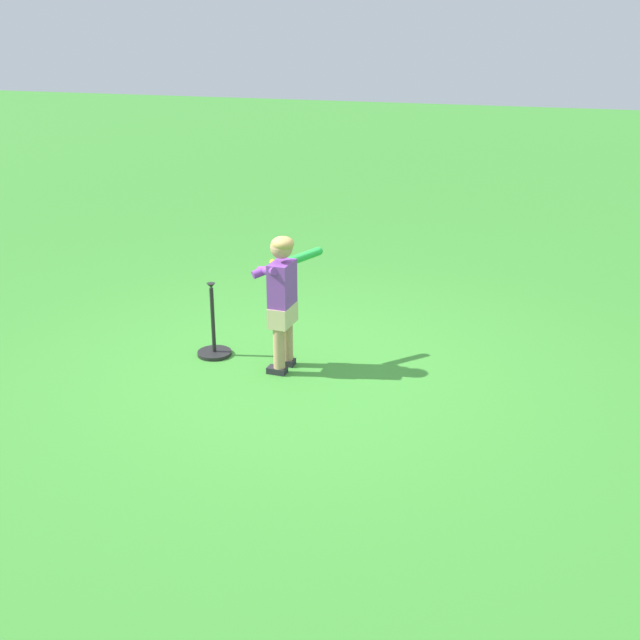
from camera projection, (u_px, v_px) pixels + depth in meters
ground_plane at (300, 369)px, 6.23m from camera, size 40.00×40.00×0.00m
child_batter at (283, 291)px, 6.01m from camera, size 0.59×0.44×1.08m
play_ball_near_batter at (273, 262)px, 8.79m from camera, size 0.08×0.08×0.08m
batting_tee at (214, 343)px, 6.46m from camera, size 0.28×0.28×0.62m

